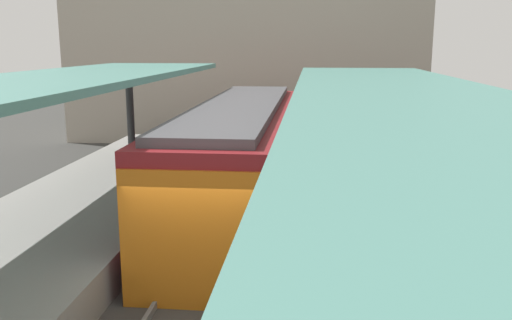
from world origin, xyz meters
TOP-DOWN VIEW (x-y plane):
  - ground_plane at (0.00, 0.00)m, footprint 80.00×80.00m
  - platform_left at (-3.80, 0.00)m, footprint 4.40×28.00m
  - platform_right at (3.80, 0.00)m, footprint 4.40×28.00m
  - track_ballast at (0.00, 0.00)m, footprint 3.20×28.00m
  - rail_near_side at (-0.72, 0.00)m, footprint 0.08×28.00m
  - rail_far_side at (0.72, 0.00)m, footprint 0.08×28.00m
  - commuter_train at (0.00, 6.12)m, footprint 2.78×13.10m
  - canopy_left at (-3.80, 1.40)m, footprint 4.18×21.00m
  - canopy_right at (3.80, 1.40)m, footprint 4.18×21.00m
  - platform_sign at (2.83, 1.45)m, footprint 0.90×0.08m
  - passenger_near_bench at (2.13, 6.24)m, footprint 0.36×0.36m
  - station_building_backdrop at (-1.42, 20.00)m, footprint 18.00×6.00m

SIDE VIEW (x-z plane):
  - ground_plane at x=0.00m, z-range 0.00..0.00m
  - track_ballast at x=0.00m, z-range 0.00..0.20m
  - rail_near_side at x=-0.72m, z-range 0.20..0.34m
  - rail_far_side at x=0.72m, z-range 0.20..0.34m
  - platform_left at x=-3.80m, z-range 0.00..1.00m
  - platform_right at x=3.80m, z-range 0.00..1.00m
  - commuter_train at x=0.00m, z-range 0.18..3.28m
  - passenger_near_bench at x=2.13m, z-range 1.04..2.77m
  - platform_sign at x=2.83m, z-range 1.52..3.73m
  - canopy_right at x=3.80m, z-range 2.42..5.48m
  - canopy_left at x=-3.80m, z-range 2.49..5.70m
  - station_building_backdrop at x=-1.42m, z-range 0.00..11.00m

